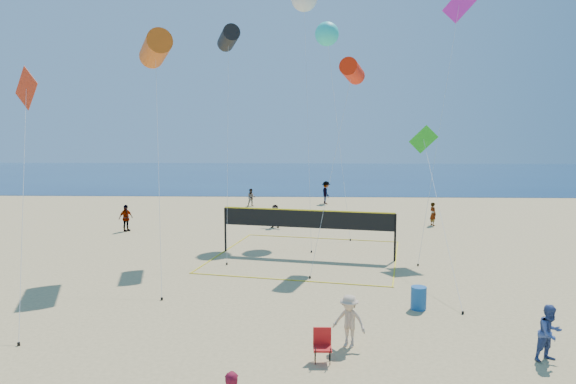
{
  "coord_description": "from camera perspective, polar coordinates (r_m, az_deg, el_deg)",
  "views": [
    {
      "loc": [
        1.09,
        -10.76,
        6.16
      ],
      "look_at": [
        0.66,
        2.0,
        4.64
      ],
      "focal_mm": 32.0,
      "sensor_mm": 36.0,
      "label": 1
    }
  ],
  "objects": [
    {
      "name": "bystander_b",
      "position": [
        15.23,
        6.81,
        -14.04
      ],
      "size": [
        1.13,
        0.94,
        1.52
      ],
      "primitive_type": "imported",
      "rotation": [
        0.0,
        0.0,
        -0.45
      ],
      "color": "#D2B08C",
      "rests_on": "ground"
    },
    {
      "name": "far_person_2",
      "position": [
        34.89,
        15.81,
        -2.37
      ],
      "size": [
        0.53,
        0.65,
        1.53
      ],
      "primitive_type": "imported",
      "rotation": [
        0.0,
        0.0,
        1.9
      ],
      "color": "gray",
      "rests_on": "ground"
    },
    {
      "name": "kite_7",
      "position": [
        32.62,
        4.35,
        17.1
      ],
      "size": [
        2.23,
        4.48,
        12.74
      ],
      "rotation": [
        0.0,
        0.0,
        -0.31
      ],
      "color": "#27DBCB",
      "rests_on": "ground"
    },
    {
      "name": "kite_1",
      "position": [
        27.6,
        -6.64,
        16.61
      ],
      "size": [
        1.47,
        5.0,
        11.47
      ],
      "rotation": [
        0.0,
        0.0,
        0.32
      ],
      "color": "black",
      "rests_on": "ground"
    },
    {
      "name": "camp_chair",
      "position": [
        14.36,
        3.83,
        -16.42
      ],
      "size": [
        0.5,
        0.61,
        1.0
      ],
      "rotation": [
        0.0,
        0.0,
        0.02
      ],
      "color": "red",
      "rests_on": "ground"
    },
    {
      "name": "kite_2",
      "position": [
        25.51,
        7.15,
        13.16
      ],
      "size": [
        2.79,
        5.42,
        9.59
      ],
      "rotation": [
        0.0,
        0.0,
        -0.29
      ],
      "color": "red",
      "rests_on": "ground"
    },
    {
      "name": "far_person_4",
      "position": [
        43.53,
        4.25,
        -0.08
      ],
      "size": [
        0.97,
        1.38,
        1.94
      ],
      "primitive_type": "imported",
      "rotation": [
        0.0,
        0.0,
        1.78
      ],
      "color": "gray",
      "rests_on": "ground"
    },
    {
      "name": "ocean",
      "position": [
        73.02,
        1.07,
        1.97
      ],
      "size": [
        140.0,
        50.0,
        0.03
      ],
      "primitive_type": "cube",
      "color": "#10274D",
      "rests_on": "ground"
    },
    {
      "name": "bystander_a",
      "position": [
        15.91,
        27.08,
        -13.78
      ],
      "size": [
        0.91,
        0.82,
        1.55
      ],
      "primitive_type": "imported",
      "rotation": [
        0.0,
        0.0,
        0.37
      ],
      "color": "#344883",
      "rests_on": "ground"
    },
    {
      "name": "kite_0",
      "position": [
        24.9,
        -14.52,
        15.13
      ],
      "size": [
        2.72,
        7.16,
        10.62
      ],
      "rotation": [
        0.0,
        0.0,
        0.43
      ],
      "color": "#C85210",
      "rests_on": "ground"
    },
    {
      "name": "kite_4",
      "position": [
        25.03,
        15.04,
        4.67
      ],
      "size": [
        1.32,
        8.35,
        6.46
      ],
      "rotation": [
        0.0,
        0.0,
        -0.19
      ],
      "color": "green",
      "rests_on": "ground"
    },
    {
      "name": "kite_5",
      "position": [
        30.79,
        18.28,
        17.88
      ],
      "size": [
        4.05,
        6.74,
        13.91
      ],
      "rotation": [
        0.0,
        0.0,
        -0.35
      ],
      "color": "#CD1FB6",
      "rests_on": "ground"
    },
    {
      "name": "far_person_1",
      "position": [
        32.85,
        -1.45,
        -2.7
      ],
      "size": [
        1.44,
        0.74,
        1.49
      ],
      "primitive_type": "imported",
      "rotation": [
        0.0,
        0.0,
        -0.23
      ],
      "color": "gray",
      "rests_on": "ground"
    },
    {
      "name": "far_person_0",
      "position": [
        33.2,
        -17.58,
        -2.77
      ],
      "size": [
        0.89,
        1.03,
        1.65
      ],
      "primitive_type": "imported",
      "rotation": [
        0.0,
        0.0,
        0.96
      ],
      "color": "gray",
      "rests_on": "ground"
    },
    {
      "name": "far_person_3",
      "position": [
        42.22,
        -4.1,
        -0.62
      ],
      "size": [
        0.77,
        0.64,
        1.46
      ],
      "primitive_type": "imported",
      "rotation": [
        0.0,
        0.0,
        0.13
      ],
      "color": "gray",
      "rests_on": "ground"
    },
    {
      "name": "kite_3",
      "position": [
        20.74,
        -27.1,
        9.06
      ],
      "size": [
        2.5,
        5.01,
        8.47
      ],
      "rotation": [
        0.0,
        0.0,
        -0.42
      ],
      "color": "red",
      "rests_on": "ground"
    },
    {
      "name": "trash_barrel",
      "position": [
        18.73,
        14.31,
        -11.34
      ],
      "size": [
        0.7,
        0.7,
        0.8
      ],
      "primitive_type": "cylinder",
      "rotation": [
        0.0,
        0.0,
        0.4
      ],
      "color": "#164F93",
      "rests_on": "ground"
    },
    {
      "name": "volleyball_net",
      "position": [
        25.3,
        2.12,
        -3.62
      ],
      "size": [
        10.25,
        10.14,
        2.33
      ],
      "rotation": [
        0.0,
        0.0,
        -0.2
      ],
      "color": "black",
      "rests_on": "ground"
    }
  ]
}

